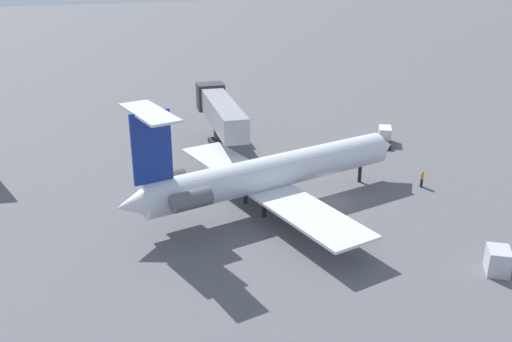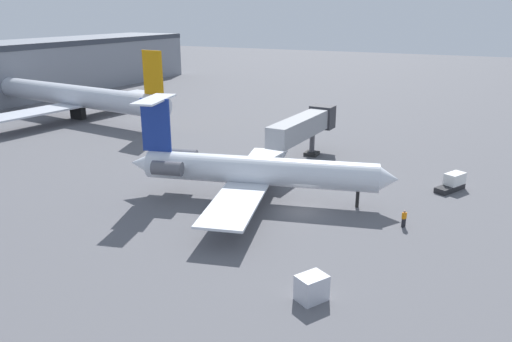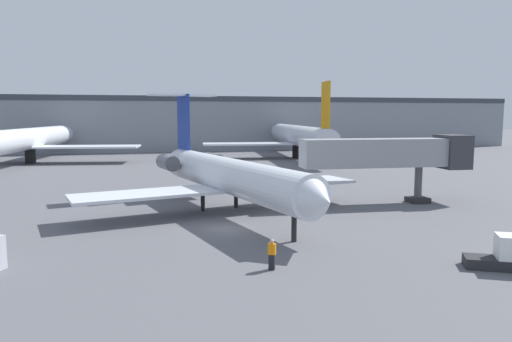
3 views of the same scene
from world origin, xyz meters
TOP-DOWN VIEW (x-y plane):
  - ground_plane at (0.00, 0.00)m, footprint 400.00×400.00m
  - regional_jet at (0.85, 5.96)m, footprint 25.60×28.42m
  - jet_bridge at (17.13, 6.01)m, footprint 16.22×3.87m
  - ground_crew_marshaller at (0.53, -9.92)m, footprint 0.48×0.43m
  - baggage_tug_lead at (13.20, -13.05)m, footprint 4.20×3.09m
  - cargo_container_uld at (-14.72, -6.30)m, footprint 2.53×2.36m
  - parked_airliner_west_mid at (23.53, 52.88)m, footprint 36.72×43.33m

SIDE VIEW (x-z plane):
  - ground_plane at x=0.00m, z-range -0.10..0.00m
  - baggage_tug_lead at x=13.20m, z-range -0.11..1.79m
  - ground_crew_marshaller at x=0.53m, z-range 0.01..1.70m
  - cargo_container_uld at x=-14.72m, z-range 0.00..1.87m
  - regional_jet at x=0.85m, z-range -1.93..8.51m
  - parked_airliner_west_mid at x=23.53m, z-range -2.41..10.86m
  - jet_bridge at x=17.13m, z-range 1.52..7.94m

